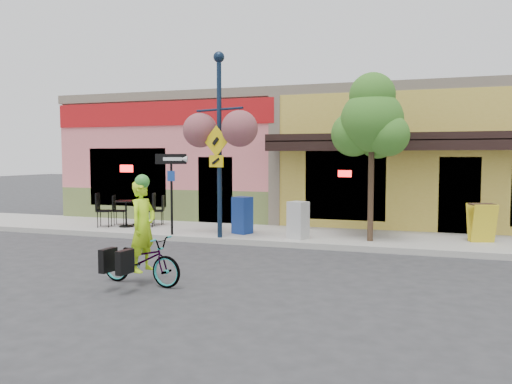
# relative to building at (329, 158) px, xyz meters

# --- Properties ---
(ground) EXTENTS (90.00, 90.00, 0.00)m
(ground) POSITION_rel_building_xyz_m (0.00, -7.50, -2.25)
(ground) COLOR #2D2D30
(ground) RESTS_ON ground
(sidewalk) EXTENTS (24.00, 3.00, 0.15)m
(sidewalk) POSITION_rel_building_xyz_m (0.00, -5.50, -2.17)
(sidewalk) COLOR #9E9B93
(sidewalk) RESTS_ON ground
(curb) EXTENTS (24.00, 0.12, 0.15)m
(curb) POSITION_rel_building_xyz_m (0.00, -6.95, -2.17)
(curb) COLOR #A8A59E
(curb) RESTS_ON ground
(building) EXTENTS (18.20, 8.20, 4.50)m
(building) POSITION_rel_building_xyz_m (0.00, 0.00, 0.00)
(building) COLOR #E06E73
(building) RESTS_ON ground
(bicycle) EXTENTS (1.75, 0.79, 0.89)m
(bicycle) POSITION_rel_building_xyz_m (-1.41, -11.34, -1.81)
(bicycle) COLOR maroon
(bicycle) RESTS_ON ground
(cyclist_rider) EXTENTS (0.46, 0.64, 1.63)m
(cyclist_rider) POSITION_rel_building_xyz_m (-1.36, -11.34, -1.44)
(cyclist_rider) COLOR #C3FF1A
(cyclist_rider) RESTS_ON ground
(lamp_post) EXTENTS (1.68, 1.08, 4.91)m
(lamp_post) POSITION_rel_building_xyz_m (-1.72, -6.85, 0.35)
(lamp_post) COLOR #112036
(lamp_post) RESTS_ON sidewalk
(one_way_sign) EXTENTS (0.87, 0.45, 2.23)m
(one_way_sign) POSITION_rel_building_xyz_m (-3.16, -6.82, -0.98)
(one_way_sign) COLOR black
(one_way_sign) RESTS_ON sidewalk
(cafe_set_left) EXTENTS (1.76, 1.28, 0.95)m
(cafe_set_left) POSITION_rel_building_xyz_m (-5.11, -5.34, -1.63)
(cafe_set_left) COLOR black
(cafe_set_left) RESTS_ON sidewalk
(cafe_set_right) EXTENTS (1.96, 1.43, 1.06)m
(cafe_set_right) POSITION_rel_building_xyz_m (-5.23, -5.87, -1.57)
(cafe_set_right) COLOR black
(cafe_set_right) RESTS_ON sidewalk
(newspaper_box_blue) EXTENTS (0.58, 0.55, 1.03)m
(newspaper_box_blue) POSITION_rel_building_xyz_m (-1.38, -6.01, -1.58)
(newspaper_box_blue) COLOR navy
(newspaper_box_blue) RESTS_ON sidewalk
(newspaper_box_grey) EXTENTS (0.58, 0.55, 0.98)m
(newspaper_box_grey) POSITION_rel_building_xyz_m (0.31, -6.40, -1.61)
(newspaper_box_grey) COLOR #B6B6B6
(newspaper_box_grey) RESTS_ON sidewalk
(street_tree) EXTENTS (1.78, 1.78, 4.32)m
(street_tree) POSITION_rel_building_xyz_m (2.15, -6.18, 0.06)
(street_tree) COLOR #3D7A26
(street_tree) RESTS_ON sidewalk
(sandwich_board) EXTENTS (0.69, 0.58, 0.98)m
(sandwich_board) POSITION_rel_building_xyz_m (4.89, -5.63, -1.61)
(sandwich_board) COLOR yellow
(sandwich_board) RESTS_ON sidewalk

